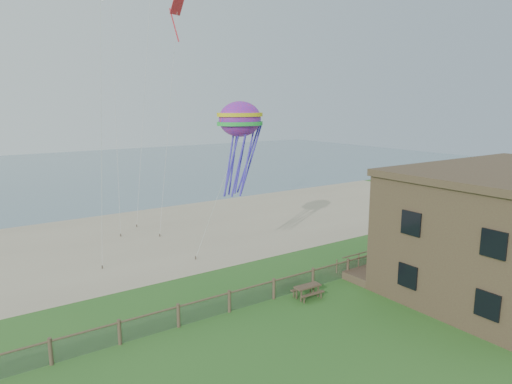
# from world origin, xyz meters

# --- Properties ---
(ground) EXTENTS (160.00, 160.00, 0.00)m
(ground) POSITION_xyz_m (0.00, 0.00, 0.00)
(ground) COLOR #2C6221
(ground) RESTS_ON ground
(sand_beach) EXTENTS (72.00, 20.00, 0.02)m
(sand_beach) POSITION_xyz_m (0.00, 22.00, 0.00)
(sand_beach) COLOR tan
(sand_beach) RESTS_ON ground
(ocean) EXTENTS (160.00, 68.00, 0.02)m
(ocean) POSITION_xyz_m (0.00, 66.00, 0.00)
(ocean) COLOR slate
(ocean) RESTS_ON ground
(chainlink_fence) EXTENTS (36.20, 0.20, 1.25)m
(chainlink_fence) POSITION_xyz_m (0.00, 6.00, 0.55)
(chainlink_fence) COLOR #4C382B
(chainlink_fence) RESTS_ON ground
(motel_deck) EXTENTS (15.00, 2.00, 0.50)m
(motel_deck) POSITION_xyz_m (13.00, 5.00, 0.25)
(motel_deck) COLOR brown
(motel_deck) RESTS_ON ground
(picnic_table) EXTENTS (1.65, 1.27, 0.68)m
(picnic_table) POSITION_xyz_m (1.70, 5.00, 0.34)
(picnic_table) COLOR brown
(picnic_table) RESTS_ON ground
(octopus_kite) EXTENTS (3.81, 3.18, 6.75)m
(octopus_kite) POSITION_xyz_m (1.39, 11.68, 8.40)
(octopus_kite) COLOR #F5266A
(kite_red) EXTENTS (1.74, 2.05, 2.67)m
(kite_red) POSITION_xyz_m (-0.05, 17.65, 17.25)
(kite_red) COLOR red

